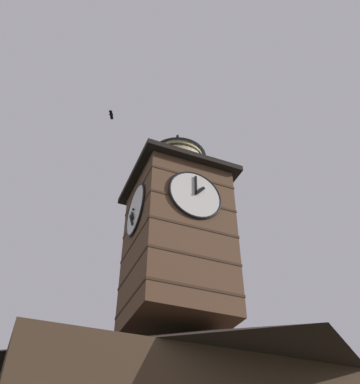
{
  "coord_description": "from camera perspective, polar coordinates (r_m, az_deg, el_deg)",
  "views": [
    {
      "loc": [
        5.01,
        11.19,
        1.72
      ],
      "look_at": [
        -0.87,
        -2.95,
        14.1
      ],
      "focal_mm": 40.03,
      "sensor_mm": 36.0,
      "label": 1
    }
  ],
  "objects": [
    {
      "name": "moon",
      "position": [
        54.24,
        -3.02,
        -24.1
      ],
      "size": [
        2.01,
        2.01,
        2.01
      ],
      "color": "silver"
    },
    {
      "name": "clock_tower",
      "position": [
        17.9,
        -0.39,
        -4.83
      ],
      "size": [
        4.33,
        4.33,
        9.93
      ],
      "color": "brown",
      "rests_on": "building_main"
    },
    {
      "name": "flying_bird_high",
      "position": [
        25.99,
        -9.16,
        10.17
      ],
      "size": [
        0.43,
        0.69,
        0.14
      ],
      "color": "black"
    }
  ]
}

